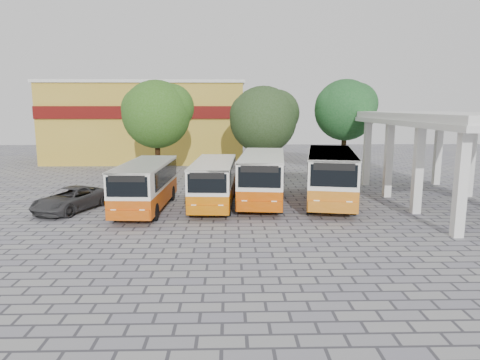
{
  "coord_description": "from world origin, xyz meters",
  "views": [
    {
      "loc": [
        -2.28,
        -20.68,
        5.75
      ],
      "look_at": [
        -1.69,
        4.01,
        1.5
      ],
      "focal_mm": 32.0,
      "sensor_mm": 36.0,
      "label": 1
    }
  ],
  "objects_px": {
    "bus_far_left": "(146,183)",
    "bus_far_right": "(331,173)",
    "bus_centre_left": "(214,180)",
    "parked_car": "(70,199)",
    "bus_centre_right": "(263,175)"
  },
  "relations": [
    {
      "from": "bus_centre_left",
      "to": "bus_far_right",
      "type": "xyz_separation_m",
      "value": [
        6.98,
        0.62,
        0.27
      ]
    },
    {
      "from": "bus_centre_left",
      "to": "bus_centre_right",
      "type": "bearing_deg",
      "value": 18.97
    },
    {
      "from": "bus_far_left",
      "to": "bus_far_right",
      "type": "height_order",
      "value": "bus_far_right"
    },
    {
      "from": "bus_centre_right",
      "to": "bus_far_right",
      "type": "distance_m",
      "value": 4.08
    },
    {
      "from": "bus_far_left",
      "to": "bus_far_right",
      "type": "bearing_deg",
      "value": 10.68
    },
    {
      "from": "bus_far_left",
      "to": "bus_far_right",
      "type": "relative_size",
      "value": 0.83
    },
    {
      "from": "bus_far_right",
      "to": "bus_centre_right",
      "type": "bearing_deg",
      "value": -171.51
    },
    {
      "from": "parked_car",
      "to": "bus_centre_left",
      "type": "bearing_deg",
      "value": 27.7
    },
    {
      "from": "bus_far_left",
      "to": "parked_car",
      "type": "relative_size",
      "value": 1.59
    },
    {
      "from": "bus_centre_left",
      "to": "bus_far_right",
      "type": "relative_size",
      "value": 0.82
    },
    {
      "from": "parked_car",
      "to": "bus_far_left",
      "type": "bearing_deg",
      "value": 22.23
    },
    {
      "from": "bus_centre_right",
      "to": "parked_car",
      "type": "xyz_separation_m",
      "value": [
        -10.86,
        -1.88,
        -1.04
      ]
    },
    {
      "from": "bus_centre_left",
      "to": "parked_car",
      "type": "height_order",
      "value": "bus_centre_left"
    },
    {
      "from": "bus_far_left",
      "to": "bus_far_right",
      "type": "distance_m",
      "value": 10.86
    },
    {
      "from": "bus_far_right",
      "to": "parked_car",
      "type": "height_order",
      "value": "bus_far_right"
    }
  ]
}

